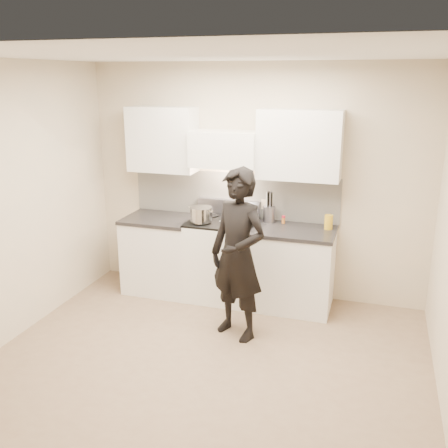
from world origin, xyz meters
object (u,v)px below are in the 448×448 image
(counter_right, at_px, (292,268))
(utensil_crock, at_px, (269,213))
(person, at_px, (238,255))
(wok, at_px, (242,210))
(stove, at_px, (222,259))

(counter_right, xyz_separation_m, utensil_crock, (-0.32, 0.20, 0.57))
(counter_right, xyz_separation_m, person, (-0.40, -0.82, 0.40))
(counter_right, distance_m, wok, 0.88)
(wok, distance_m, utensil_crock, 0.31)
(counter_right, height_order, person, person)
(stove, distance_m, utensil_crock, 0.78)
(wok, bearing_deg, person, -76.73)
(counter_right, bearing_deg, wok, 167.09)
(counter_right, relative_size, wok, 2.13)
(utensil_crock, bearing_deg, counter_right, -31.30)
(wok, bearing_deg, utensil_crock, 9.51)
(counter_right, xyz_separation_m, wok, (-0.63, 0.14, 0.59))
(wok, height_order, person, person)
(person, bearing_deg, counter_right, 87.41)
(stove, xyz_separation_m, utensil_crock, (0.51, 0.20, 0.55))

